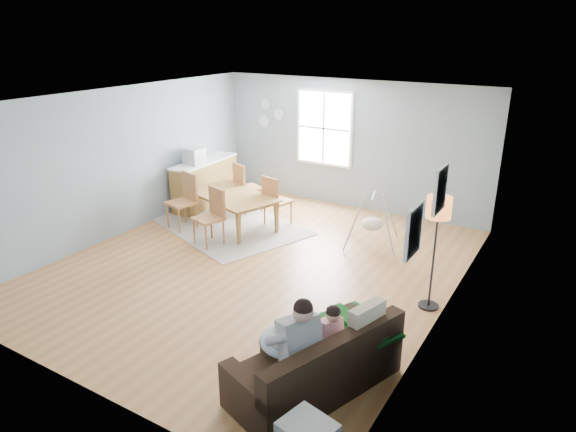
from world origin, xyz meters
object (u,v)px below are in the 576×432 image
Objects in this scene: chair_se at (212,212)px; monitor at (194,156)px; chair_sw at (185,197)px; counter at (205,183)px; chair_nw at (244,184)px; baby_swing at (372,223)px; toddler at (327,329)px; dining_table at (230,211)px; father at (292,341)px; chair_ne at (274,198)px; floor_lamp at (438,217)px; sofa at (318,369)px.

monitor reaches higher than chair_se.
chair_sw is 0.60× the size of counter.
baby_swing is (2.95, -0.23, -0.20)m from chair_nw.
toddler is 6.16m from monitor.
dining_table is 2.77m from baby_swing.
toddler is at bearing -74.94° from baby_swing.
counter is at bearing 177.26° from baby_swing.
toddler is 0.74× the size of chair_sw.
chair_ne is (-2.80, 4.07, -0.09)m from father.
sofa is at bearing -102.22° from floor_lamp.
chair_sw reaches higher than toddler.
chair_se is 2.70× the size of monitor.
chair_sw is 1.01m from chair_se.
floor_lamp is 5.04m from chair_sw.
sofa is at bearing -75.56° from baby_swing.
father is 0.70× the size of counter.
chair_sw is (-0.72, -0.46, 0.29)m from dining_table.
toddler is (-0.01, 0.19, 0.39)m from sofa.
dining_table is 1.65× the size of baby_swing.
monitor reaches higher than counter.
monitor is at bearing 164.94° from floor_lamp.
chair_se is at bearing -46.90° from counter.
dining_table is at bearing 32.83° from chair_sw.
chair_nw reaches higher than chair_se.
counter is (-5.50, 1.81, -0.84)m from floor_lamp.
chair_sw is 1.01× the size of chair_nw.
father is 1.24× the size of chair_ne.
toddler is 4.73m from chair_ne.
floor_lamp is 3.90m from chair_ne.
father is at bearing -40.17° from chair_se.
chair_nw is (-3.96, 4.01, -0.04)m from toddler.
chair_se is 0.57× the size of counter.
toddler is at bearing -50.64° from chair_ne.
chair_nw reaches higher than sofa.
chair_sw reaches higher than counter.
counter is (-1.49, 1.59, -0.08)m from chair_se.
chair_sw is (-4.95, 0.57, -0.72)m from floor_lamp.
floor_lamp reaches higher than baby_swing.
toddler is (0.20, 0.41, -0.01)m from father.
floor_lamp reaches higher than dining_table.
father reaches higher than toddler.
dining_table is at bearing -73.47° from chair_nw.
counter is at bearing 95.37° from monitor.
toddler is 0.49× the size of floor_lamp.
floor_lamp is at bearing 76.57° from toddler.
chair_ne is (0.96, -0.35, -0.03)m from chair_nw.
counter reaches higher than baby_swing.
floor_lamp is 4.09m from chair_se.
floor_lamp reaches higher than chair_nw.
counter is at bearing 161.80° from floor_lamp.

